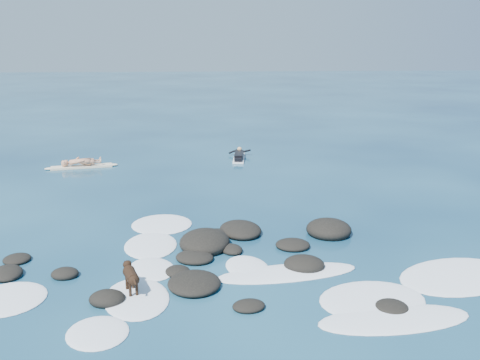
{
  "coord_description": "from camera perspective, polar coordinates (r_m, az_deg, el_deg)",
  "views": [
    {
      "loc": [
        -0.11,
        -13.27,
        5.5
      ],
      "look_at": [
        1.09,
        4.0,
        0.9
      ],
      "focal_mm": 40.0,
      "sensor_mm": 36.0,
      "label": 1
    }
  ],
  "objects": [
    {
      "name": "ground",
      "position": [
        14.36,
        -3.26,
        -7.66
      ],
      "size": [
        160.0,
        160.0,
        0.0
      ],
      "primitive_type": "plane",
      "color": "#0A2642",
      "rests_on": "ground"
    },
    {
      "name": "reef_rocks",
      "position": [
        14.04,
        -3.18,
        -7.73
      ],
      "size": [
        11.19,
        6.13,
        0.58
      ],
      "color": "black",
      "rests_on": "ground"
    },
    {
      "name": "breaking_foam",
      "position": [
        12.85,
        1.72,
        -10.41
      ],
      "size": [
        13.12,
        8.12,
        0.12
      ],
      "color": "white",
      "rests_on": "ground"
    },
    {
      "name": "standing_surfer_rig",
      "position": [
        24.32,
        -16.64,
        2.87
      ],
      "size": [
        3.11,
        1.06,
        1.78
      ],
      "rotation": [
        0.0,
        0.0,
        0.21
      ],
      "color": "beige",
      "rests_on": "ground"
    },
    {
      "name": "paddling_surfer_rig",
      "position": [
        25.13,
        -0.11,
        2.58
      ],
      "size": [
        1.09,
        2.44,
        0.42
      ],
      "rotation": [
        0.0,
        0.0,
        1.46
      ],
      "color": "white",
      "rests_on": "ground"
    },
    {
      "name": "dog",
      "position": [
        12.19,
        -11.59,
        -9.89
      ],
      "size": [
        0.49,
        1.04,
        0.68
      ],
      "rotation": [
        0.0,
        0.0,
        1.9
      ],
      "color": "black",
      "rests_on": "ground"
    }
  ]
}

